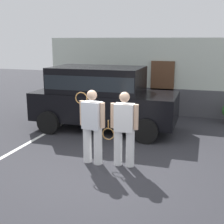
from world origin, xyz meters
TOP-DOWN VIEW (x-y plane):
  - ground_plane at (0.00, 0.00)m, footprint 40.00×40.00m
  - parking_stripe_0 at (-2.66, 1.50)m, footprint 0.12×4.40m
  - house_frontage at (0.01, 5.79)m, footprint 8.69×0.40m
  - parked_suv at (-1.13, 2.97)m, footprint 4.63×2.21m
  - tennis_player_man at (-0.37, 0.22)m, footprint 0.78×0.34m
  - tennis_player_woman at (0.38, 0.30)m, footprint 0.91×0.29m

SIDE VIEW (x-z plane):
  - ground_plane at x=0.00m, z-range 0.00..0.00m
  - parking_stripe_0 at x=-2.66m, z-range 0.00..0.01m
  - tennis_player_woman at x=0.38m, z-range 0.03..1.79m
  - tennis_player_man at x=-0.37m, z-range 0.04..1.82m
  - parked_suv at x=-1.13m, z-range 0.12..2.17m
  - house_frontage at x=0.01m, z-range -0.09..2.88m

